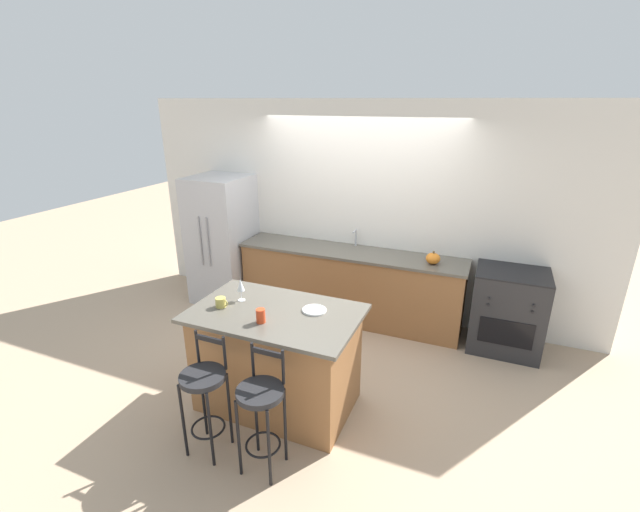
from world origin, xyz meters
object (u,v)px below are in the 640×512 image
Objects in this scene: bar_stool_far at (261,405)px; pumpkin_decoration at (433,258)px; refrigerator at (223,239)px; bar_stool_near at (205,390)px; wine_glass at (241,285)px; dinner_plate at (314,310)px; oven_range at (507,311)px; coffee_mug at (221,302)px; tumbler_cup at (261,316)px.

pumpkin_decoration reaches higher than bar_stool_far.
bar_stool_far is at bearing -108.21° from pumpkin_decoration.
refrigerator reaches higher than pumpkin_decoration.
refrigerator is at bearing 121.40° from bar_stool_near.
bar_stool_near is at bearing -80.05° from wine_glass.
pumpkin_decoration is at bearing 0.78° from refrigerator.
wine_glass reaches higher than dinner_plate.
pumpkin_decoration is (0.76, 1.66, 0.01)m from dinner_plate.
dinner_plate is at bearing 56.93° from bar_stool_near.
refrigerator is 2.92m from bar_stool_near.
oven_range is 4.48× the size of wine_glass.
refrigerator is 3.20m from bar_stool_far.
coffee_mug is (-2.41, -1.94, 0.53)m from oven_range.
pumpkin_decoration is at bearing 65.29° from dinner_plate.
refrigerator is 14.23× the size of coffee_mug.
oven_range is at bearing 46.47° from tumbler_cup.
dinner_plate is 1.81× the size of tumbler_cup.
pumpkin_decoration reaches higher than coffee_mug.
oven_range is (3.69, 0.07, -0.40)m from refrigerator.
oven_range is 1.00m from pumpkin_decoration.
refrigerator reaches higher than wine_glass.
tumbler_cup is (0.23, 0.50, 0.44)m from bar_stool_near.
pumpkin_decoration is (2.83, 0.04, 0.11)m from refrigerator.
tumbler_cup is at bearing -133.53° from oven_range.
bar_stool_far is 8.43× the size of tumbler_cup.
oven_range is at bearing 38.78° from coffee_mug.
bar_stool_near is 8.23× the size of coffee_mug.
bar_stool_far is (0.50, 0.01, 0.00)m from bar_stool_near.
oven_range is at bearing 2.41° from pumpkin_decoration.
wine_glass reaches higher than coffee_mug.
bar_stool_far is (2.01, -2.47, -0.29)m from refrigerator.
refrigerator reaches higher than tumbler_cup.
wine_glass reaches higher than bar_stool_far.
bar_stool_near is 6.17× the size of pumpkin_decoration.
coffee_mug is at bearing 166.86° from tumbler_cup.
bar_stool_near is at bearing -178.88° from bar_stool_far.
coffee_mug is at bearing -118.07° from wine_glass.
tumbler_cup is at bearing -132.60° from dinner_plate.
bar_stool_far is 4.80× the size of wine_glass.
dinner_plate is (0.06, 0.85, 0.39)m from bar_stool_far.
wine_glass is (-0.70, -0.06, 0.14)m from dinner_plate.
tumbler_cup is (0.37, -0.29, -0.09)m from wine_glass.
coffee_mug is (1.28, -1.87, 0.13)m from refrigerator.
wine_glass is at bearing 141.98° from tumbler_cup.
refrigerator is 2.84m from pumpkin_decoration.
wine_glass is at bearing 61.93° from coffee_mug.
coffee_mug is at bearing -129.27° from pumpkin_decoration.
pumpkin_decoration reaches higher than dinner_plate.
bar_stool_far is 1.14m from wine_glass.
wine_glass reaches higher than pumpkin_decoration.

